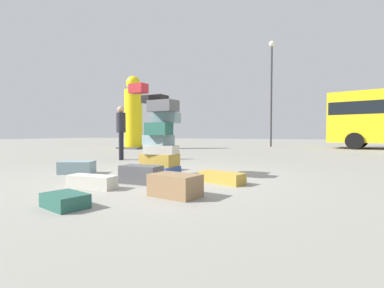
{
  "coord_description": "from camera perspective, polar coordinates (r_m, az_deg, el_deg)",
  "views": [
    {
      "loc": [
        2.82,
        -4.78,
        0.85
      ],
      "look_at": [
        -0.09,
        1.75,
        0.59
      ],
      "focal_mm": 26.34,
      "sensor_mm": 36.0,
      "label": 1
    }
  ],
  "objects": [
    {
      "name": "suitcase_cream_left_side",
      "position": [
        4.7,
        -19.59,
        -7.21
      ],
      "size": [
        0.79,
        0.33,
        0.2
      ],
      "primitive_type": "cube",
      "rotation": [
        0.0,
        0.0,
        0.05
      ],
      "color": "beige",
      "rests_on": "ground"
    },
    {
      "name": "person_bearded_onlooker",
      "position": [
        9.42,
        -14.18,
        3.24
      ],
      "size": [
        0.3,
        0.31,
        1.74
      ],
      "rotation": [
        0.0,
        0.0,
        -1.06
      ],
      "color": "black",
      "rests_on": "ground"
    },
    {
      "name": "suitcase_tan_right_side",
      "position": [
        4.91,
        6.07,
        -6.77
      ],
      "size": [
        0.85,
        0.55,
        0.19
      ],
      "primitive_type": "cube",
      "rotation": [
        0.0,
        0.0,
        -0.32
      ],
      "color": "#B28C33",
      "rests_on": "ground"
    },
    {
      "name": "yellow_dummy_statue",
      "position": [
        16.18,
        -11.77,
        5.47
      ],
      "size": [
        1.38,
        1.38,
        4.07
      ],
      "color": "yellow",
      "rests_on": "ground"
    },
    {
      "name": "suitcase_charcoal_behind_tower",
      "position": [
        6.68,
        -6.4,
        -4.05
      ],
      "size": [
        0.6,
        0.5,
        0.27
      ],
      "primitive_type": "cube",
      "rotation": [
        0.0,
        0.0,
        -0.16
      ],
      "color": "#4C4C51",
      "rests_on": "ground"
    },
    {
      "name": "suitcase_tower",
      "position": [
        5.67,
        -6.6,
        0.77
      ],
      "size": [
        0.97,
        0.72,
        1.83
      ],
      "color": "#334F99",
      "rests_on": "ground"
    },
    {
      "name": "suitcase_slate_white_trunk",
      "position": [
        6.51,
        -22.24,
        -4.4
      ],
      "size": [
        0.8,
        0.68,
        0.26
      ],
      "primitive_type": "cube",
      "rotation": [
        0.0,
        0.0,
        0.43
      ],
      "color": "gray",
      "rests_on": "ground"
    },
    {
      "name": "lamp_post",
      "position": [
        19.19,
        15.79,
        12.55
      ],
      "size": [
        0.36,
        0.36,
        6.77
      ],
      "color": "#333338",
      "rests_on": "ground"
    },
    {
      "name": "suitcase_charcoal_foreground_far",
      "position": [
        4.93,
        -10.27,
        -6.07
      ],
      "size": [
        0.69,
        0.36,
        0.31
      ],
      "primitive_type": "cube",
      "rotation": [
        0.0,
        0.0,
        0.01
      ],
      "color": "#4C4C51",
      "rests_on": "ground"
    },
    {
      "name": "ground_plane",
      "position": [
        5.61,
        -6.46,
        -6.63
      ],
      "size": [
        80.0,
        80.0,
        0.0
      ],
      "primitive_type": "plane",
      "color": "gray"
    },
    {
      "name": "suitcase_brown_foreground_near",
      "position": [
        3.87,
        -3.44,
        -8.33
      ],
      "size": [
        0.73,
        0.54,
        0.3
      ],
      "primitive_type": "cube",
      "rotation": [
        0.0,
        0.0,
        -0.19
      ],
      "color": "olive",
      "rests_on": "ground"
    },
    {
      "name": "suitcase_teal_upright_blue",
      "position": [
        3.62,
        -24.32,
        -10.38
      ],
      "size": [
        0.6,
        0.48,
        0.16
      ],
      "primitive_type": "cube",
      "rotation": [
        0.0,
        0.0,
        -0.26
      ],
      "color": "#26594C",
      "rests_on": "ground"
    }
  ]
}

